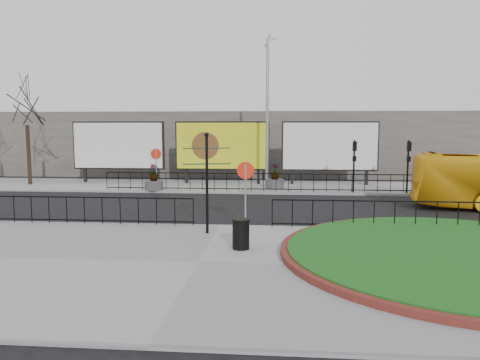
# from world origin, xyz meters

# --- Properties ---
(ground) EXTENTS (90.00, 90.00, 0.00)m
(ground) POSITION_xyz_m (0.00, 0.00, 0.00)
(ground) COLOR black
(ground) RESTS_ON ground
(pavement_near) EXTENTS (30.00, 10.00, 0.12)m
(pavement_near) POSITION_xyz_m (0.00, -5.00, 0.06)
(pavement_near) COLOR gray
(pavement_near) RESTS_ON ground
(pavement_far) EXTENTS (44.00, 6.00, 0.12)m
(pavement_far) POSITION_xyz_m (0.00, 12.00, 0.06)
(pavement_far) COLOR gray
(pavement_far) RESTS_ON ground
(brick_edge) EXTENTS (10.40, 10.40, 0.18)m
(brick_edge) POSITION_xyz_m (7.50, -4.00, 0.21)
(brick_edge) COLOR maroon
(brick_edge) RESTS_ON pavement_near
(grass_lawn) EXTENTS (10.00, 10.00, 0.22)m
(grass_lawn) POSITION_xyz_m (7.50, -4.00, 0.23)
(grass_lawn) COLOR #154D14
(grass_lawn) RESTS_ON pavement_near
(railing_near_left) EXTENTS (10.00, 0.10, 1.10)m
(railing_near_left) POSITION_xyz_m (-6.00, -0.30, 0.67)
(railing_near_left) COLOR black
(railing_near_left) RESTS_ON pavement_near
(railing_near_right) EXTENTS (9.00, 0.10, 1.10)m
(railing_near_right) POSITION_xyz_m (6.50, -0.30, 0.67)
(railing_near_right) COLOR black
(railing_near_right) RESTS_ON pavement_near
(railing_far) EXTENTS (18.00, 0.10, 1.10)m
(railing_far) POSITION_xyz_m (1.00, 9.30, 0.67)
(railing_far) COLOR black
(railing_far) RESTS_ON pavement_far
(speed_sign_far) EXTENTS (0.64, 0.07, 2.47)m
(speed_sign_far) POSITION_xyz_m (-5.00, 9.40, 1.92)
(speed_sign_far) COLOR gray
(speed_sign_far) RESTS_ON pavement_far
(speed_sign_near) EXTENTS (0.64, 0.07, 2.47)m
(speed_sign_near) POSITION_xyz_m (1.00, -0.40, 1.92)
(speed_sign_near) COLOR gray
(speed_sign_near) RESTS_ON pavement_near
(billboard_left) EXTENTS (6.20, 0.31, 4.10)m
(billboard_left) POSITION_xyz_m (-8.50, 12.97, 2.60)
(billboard_left) COLOR black
(billboard_left) RESTS_ON pavement_far
(billboard_mid) EXTENTS (6.20, 0.31, 4.10)m
(billboard_mid) POSITION_xyz_m (-1.50, 12.97, 2.60)
(billboard_mid) COLOR black
(billboard_mid) RESTS_ON pavement_far
(billboard_right) EXTENTS (6.20, 0.31, 4.10)m
(billboard_right) POSITION_xyz_m (5.50, 12.97, 2.60)
(billboard_right) COLOR black
(billboard_right) RESTS_ON pavement_far
(lamp_post) EXTENTS (0.74, 0.18, 9.23)m
(lamp_post) POSITION_xyz_m (1.51, 11.00, 4.83)
(lamp_post) COLOR gray
(lamp_post) RESTS_ON pavement_far
(signal_pole_a) EXTENTS (0.22, 0.26, 3.00)m
(signal_pole_a) POSITION_xyz_m (6.50, 9.34, 2.10)
(signal_pole_a) COLOR black
(signal_pole_a) RESTS_ON pavement_far
(signal_pole_b) EXTENTS (0.22, 0.26, 3.00)m
(signal_pole_b) POSITION_xyz_m (9.50, 9.34, 2.10)
(signal_pole_b) COLOR black
(signal_pole_b) RESTS_ON pavement_far
(tree_left) EXTENTS (2.00, 2.00, 7.00)m
(tree_left) POSITION_xyz_m (-14.00, 11.50, 3.62)
(tree_left) COLOR #2D2119
(tree_left) RESTS_ON pavement_far
(building_backdrop) EXTENTS (40.00, 10.00, 5.00)m
(building_backdrop) POSITION_xyz_m (0.00, 22.00, 2.50)
(building_backdrop) COLOR #67615A
(building_backdrop) RESTS_ON ground
(fingerpost_sign) EXTENTS (1.66, 0.67, 3.56)m
(fingerpost_sign) POSITION_xyz_m (-0.28, -1.46, 2.27)
(fingerpost_sign) COLOR black
(fingerpost_sign) RESTS_ON pavement_near
(litter_bin) EXTENTS (0.57, 0.57, 0.94)m
(litter_bin) POSITION_xyz_m (1.08, -3.50, 0.59)
(litter_bin) COLOR black
(litter_bin) RESTS_ON pavement_near
(planter_a) EXTENTS (1.07, 1.07, 1.55)m
(planter_a) POSITION_xyz_m (-5.16, 9.40, 0.65)
(planter_a) COLOR #4C4C4F
(planter_a) RESTS_ON pavement_far
(planter_b) EXTENTS (1.09, 1.09, 1.53)m
(planter_b) POSITION_xyz_m (2.00, 10.71, 0.63)
(planter_b) COLOR #4C4C4F
(planter_b) RESTS_ON pavement_far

